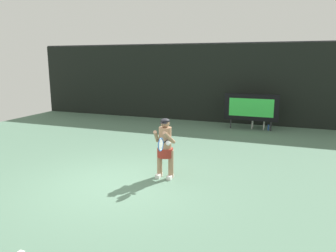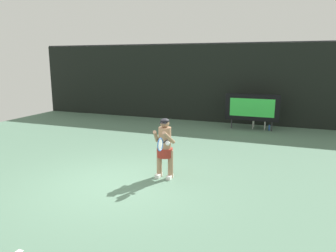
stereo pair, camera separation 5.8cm
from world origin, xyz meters
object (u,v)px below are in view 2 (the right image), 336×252
at_px(scoreboard, 252,107).
at_px(umpire_chair, 260,114).
at_px(tennis_player, 165,146).
at_px(tennis_racket, 161,144).
at_px(water_bottle, 269,127).

bearing_deg(scoreboard, umpire_chair, 54.33).
height_order(umpire_chair, tennis_player, tennis_player).
xyz_separation_m(scoreboard, tennis_player, (-1.37, -6.48, -0.12)).
distance_m(scoreboard, tennis_player, 6.62).
bearing_deg(tennis_racket, scoreboard, 86.03).
bearing_deg(tennis_player, tennis_racket, -78.57).
xyz_separation_m(scoreboard, tennis_racket, (-1.26, -6.99, 0.05)).
height_order(scoreboard, tennis_racket, scoreboard).
height_order(water_bottle, tennis_player, tennis_player).
distance_m(scoreboard, umpire_chair, 0.60).
xyz_separation_m(umpire_chair, tennis_player, (-1.66, -6.88, 0.20)).
relative_size(umpire_chair, water_bottle, 4.08).
relative_size(water_bottle, tennis_player, 0.18).
xyz_separation_m(water_bottle, tennis_player, (-2.09, -6.60, 0.70)).
height_order(umpire_chair, water_bottle, umpire_chair).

